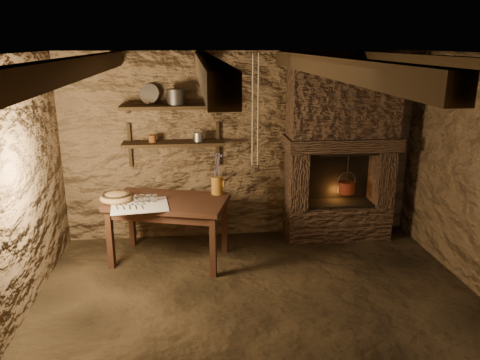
{
  "coord_description": "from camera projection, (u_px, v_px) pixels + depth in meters",
  "views": [
    {
      "loc": [
        -0.64,
        -3.86,
        2.5
      ],
      "look_at": [
        -0.13,
        0.9,
        1.08
      ],
      "focal_mm": 35.0,
      "sensor_mm": 36.0,
      "label": 1
    }
  ],
  "objects": [
    {
      "name": "floor",
      "position": [
        264.0,
        315.0,
        4.45
      ],
      "size": [
        4.5,
        4.5,
        0.0
      ],
      "primitive_type": "plane",
      "color": "black",
      "rests_on": "ground"
    },
    {
      "name": "back_wall",
      "position": [
        241.0,
        147.0,
        6.02
      ],
      "size": [
        4.5,
        0.04,
        2.4
      ],
      "primitive_type": "cube",
      "color": "#513B26",
      "rests_on": "floor"
    },
    {
      "name": "front_wall",
      "position": [
        333.0,
        329.0,
        2.21
      ],
      "size": [
        4.5,
        0.04,
        2.4
      ],
      "primitive_type": "cube",
      "color": "#513B26",
      "rests_on": "floor"
    },
    {
      "name": "ceiling",
      "position": [
        268.0,
        55.0,
        3.77
      ],
      "size": [
        4.5,
        4.0,
        0.04
      ],
      "primitive_type": "cube",
      "color": "black",
      "rests_on": "back_wall"
    },
    {
      "name": "beam_far_left",
      "position": [
        78.0,
        67.0,
        3.64
      ],
      "size": [
        0.14,
        3.95,
        0.16
      ],
      "primitive_type": "cube",
      "color": "black",
      "rests_on": "ceiling"
    },
    {
      "name": "beam_mid_left",
      "position": [
        206.0,
        67.0,
        3.75
      ],
      "size": [
        0.14,
        3.95,
        0.16
      ],
      "primitive_type": "cube",
      "color": "black",
      "rests_on": "ceiling"
    },
    {
      "name": "beam_mid_right",
      "position": [
        328.0,
        66.0,
        3.85
      ],
      "size": [
        0.14,
        3.95,
        0.16
      ],
      "primitive_type": "cube",
      "color": "black",
      "rests_on": "ceiling"
    },
    {
      "name": "beam_far_right",
      "position": [
        443.0,
        65.0,
        3.95
      ],
      "size": [
        0.14,
        3.95,
        0.16
      ],
      "primitive_type": "cube",
      "color": "black",
      "rests_on": "ceiling"
    },
    {
      "name": "shelf_lower",
      "position": [
        174.0,
        143.0,
        5.75
      ],
      "size": [
        1.25,
        0.3,
        0.04
      ],
      "primitive_type": "cube",
      "color": "black",
      "rests_on": "back_wall"
    },
    {
      "name": "shelf_upper",
      "position": [
        172.0,
        107.0,
        5.62
      ],
      "size": [
        1.25,
        0.3,
        0.04
      ],
      "primitive_type": "cube",
      "color": "black",
      "rests_on": "back_wall"
    },
    {
      "name": "hearth",
      "position": [
        341.0,
        147.0,
        5.92
      ],
      "size": [
        1.43,
        0.51,
        2.3
      ],
      "color": "#312218",
      "rests_on": "floor"
    },
    {
      "name": "work_table",
      "position": [
        169.0,
        228.0,
        5.47
      ],
      "size": [
        1.48,
        1.09,
        0.76
      ],
      "rotation": [
        0.0,
        0.0,
        -0.28
      ],
      "color": "#321B11",
      "rests_on": "floor"
    },
    {
      "name": "linen_cloth",
      "position": [
        140.0,
        206.0,
        5.17
      ],
      "size": [
        0.67,
        0.56,
        0.01
      ],
      "primitive_type": "cube",
      "rotation": [
        0.0,
        0.0,
        0.12
      ],
      "color": "beige",
      "rests_on": "work_table"
    },
    {
      "name": "pewter_cutlery_row",
      "position": [
        139.0,
        205.0,
        5.14
      ],
      "size": [
        0.53,
        0.26,
        0.01
      ],
      "primitive_type": null,
      "rotation": [
        0.0,
        0.0,
        0.12
      ],
      "color": "#98988A",
      "rests_on": "linen_cloth"
    },
    {
      "name": "drinking_glasses",
      "position": [
        142.0,
        198.0,
        5.27
      ],
      "size": [
        0.2,
        0.06,
        0.08
      ],
      "primitive_type": null,
      "color": "white",
      "rests_on": "linen_cloth"
    },
    {
      "name": "stoneware_jug",
      "position": [
        217.0,
        177.0,
        5.52
      ],
      "size": [
        0.18,
        0.18,
        0.49
      ],
      "rotation": [
        0.0,
        0.0,
        -0.39
      ],
      "color": "#A96C20",
      "rests_on": "work_table"
    },
    {
      "name": "wooden_bowl",
      "position": [
        116.0,
        198.0,
        5.3
      ],
      "size": [
        0.46,
        0.46,
        0.13
      ],
      "primitive_type": "ellipsoid",
      "rotation": [
        0.0,
        0.0,
        -0.28
      ],
      "color": "olive",
      "rests_on": "work_table"
    },
    {
      "name": "iron_stockpot",
      "position": [
        176.0,
        98.0,
        5.6
      ],
      "size": [
        0.23,
        0.23,
        0.17
      ],
      "primitive_type": "cylinder",
      "rotation": [
        0.0,
        0.0,
        0.03
      ],
      "color": "#2F2C2A",
      "rests_on": "shelf_upper"
    },
    {
      "name": "tin_pan",
      "position": [
        150.0,
        94.0,
        5.65
      ],
      "size": [
        0.27,
        0.19,
        0.25
      ],
      "primitive_type": "cylinder",
      "rotation": [
        1.26,
        0.0,
        -0.38
      ],
      "color": "#A2A29C",
      "rests_on": "shelf_upper"
    },
    {
      "name": "small_kettle",
      "position": [
        198.0,
        137.0,
        5.76
      ],
      "size": [
        0.17,
        0.14,
        0.17
      ],
      "primitive_type": null,
      "rotation": [
        0.0,
        0.0,
        -0.14
      ],
      "color": "#A2A29C",
      "rests_on": "shelf_lower"
    },
    {
      "name": "rusty_tin",
      "position": [
        152.0,
        139.0,
        5.71
      ],
      "size": [
        0.1,
        0.1,
        0.09
      ],
      "primitive_type": "cylinder",
      "rotation": [
        0.0,
        0.0,
        -0.09
      ],
      "color": "#623113",
      "rests_on": "shelf_lower"
    },
    {
      "name": "red_pot",
      "position": [
        346.0,
        187.0,
        6.03
      ],
      "size": [
        0.27,
        0.27,
        0.54
      ],
      "rotation": [
        0.0,
        0.0,
        0.32
      ],
      "color": "maroon",
      "rests_on": "hearth"
    },
    {
      "name": "hanging_ropes",
      "position": [
        255.0,
        111.0,
        4.95
      ],
      "size": [
        0.08,
        0.08,
        1.2
      ],
      "primitive_type": null,
      "color": "tan",
      "rests_on": "ceiling"
    }
  ]
}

